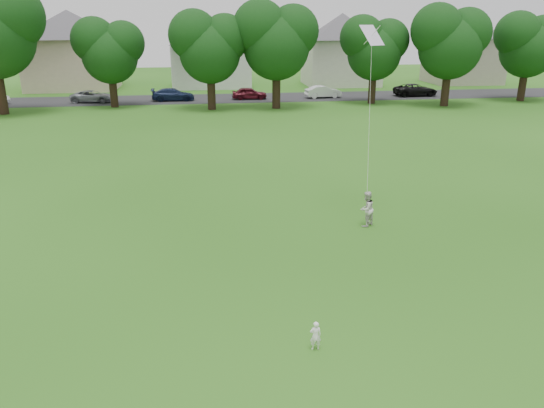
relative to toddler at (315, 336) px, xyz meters
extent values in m
plane|color=#245714|center=(-1.13, 2.70, -0.40)|extent=(160.00, 160.00, 0.00)
cube|color=#2D2D30|center=(-1.13, 44.70, -0.40)|extent=(90.00, 7.00, 0.01)
imported|color=white|center=(0.00, 0.00, 0.00)|extent=(0.30, 0.20, 0.81)
imported|color=silver|center=(3.80, 8.03, 0.32)|extent=(0.89, 0.87, 1.45)
plane|color=silver|center=(4.09, 9.56, 6.92)|extent=(1.20, 1.08, 0.74)
cylinder|color=white|center=(3.94, 8.79, 3.78)|extent=(0.01, 0.01, 6.47)
cylinder|color=black|center=(-19.62, 37.72, 1.80)|extent=(0.82, 0.82, 4.40)
cylinder|color=black|center=(-10.61, 40.48, 1.17)|extent=(0.71, 0.71, 3.15)
cylinder|color=black|center=(-1.57, 37.84, 1.29)|extent=(0.73, 0.73, 3.39)
cylinder|color=black|center=(4.38, 37.71, 1.45)|extent=(0.76, 0.76, 3.71)
cylinder|color=black|center=(14.08, 39.46, 1.21)|extent=(0.72, 0.72, 3.22)
cylinder|color=black|center=(20.44, 36.94, 1.40)|extent=(0.75, 0.75, 3.61)
cylinder|color=black|center=(29.58, 39.07, 1.27)|extent=(0.73, 0.73, 3.36)
imported|color=gray|center=(-13.19, 43.70, 0.18)|extent=(4.34, 2.38, 1.15)
imported|color=#141F3F|center=(-5.30, 43.70, 0.22)|extent=(4.28, 1.79, 1.23)
imported|color=#56111C|center=(2.44, 43.70, 0.22)|extent=(3.62, 1.53, 1.22)
imported|color=white|center=(10.19, 43.70, 0.23)|extent=(3.91, 1.71, 1.25)
imported|color=black|center=(20.30, 43.70, 0.25)|extent=(4.74, 2.38, 1.29)
cube|color=beige|center=(-17.13, 54.70, 2.44)|extent=(9.80, 7.44, 5.68)
pyramid|color=#4F4C52|center=(-17.13, 54.70, 8.40)|extent=(14.13, 14.13, 3.12)
cube|color=silver|center=(-1.13, 54.70, 2.13)|extent=(9.20, 6.34, 5.06)
pyramid|color=#4F4C52|center=(-1.13, 54.70, 7.44)|extent=(13.28, 13.28, 2.78)
cube|color=beige|center=(14.87, 54.70, 2.34)|extent=(8.65, 7.32, 5.48)
pyramid|color=#4F4C52|center=(14.87, 54.70, 8.09)|extent=(12.47, 12.47, 3.01)
cube|color=#B3A794|center=(30.87, 54.70, 2.34)|extent=(8.32, 7.03, 5.49)
pyramid|color=#4F4C52|center=(30.87, 54.70, 8.11)|extent=(12.00, 12.00, 3.02)
camera|label=1|loc=(-2.62, -11.22, 7.56)|focal=35.00mm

